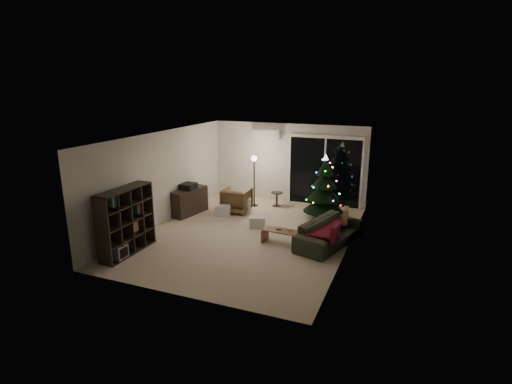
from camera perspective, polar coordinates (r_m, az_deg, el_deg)
room at (r=11.09m, az=4.03°, el=1.16°), size 6.50×7.51×2.60m
bookshelf at (r=9.47m, az=-18.94°, el=-3.83°), size 0.75×1.55×1.51m
media_cabinet at (r=11.82m, az=-9.56°, el=-1.32°), size 0.65×1.27×0.76m
stereo at (r=11.70m, az=-9.66°, el=0.84°), size 0.38×0.45×0.16m
armchair at (r=11.85m, az=-2.77°, el=-1.18°), size 0.81×0.83×0.72m
ottoman at (r=11.93m, az=-1.92°, el=-1.76°), size 0.63×0.63×0.43m
cardboard_box_a at (r=11.61m, az=-4.73°, el=-2.62°), size 0.52×0.46×0.31m
cardboard_box_b at (r=10.66m, az=0.17°, el=-4.29°), size 0.50×0.44×0.29m
side_table at (r=12.42m, az=2.99°, el=-1.03°), size 0.46×0.46×0.45m
floor_lamp at (r=12.30m, az=-0.27°, el=1.42°), size 0.24×0.24×1.53m
sofa at (r=9.67m, az=10.45°, el=-5.68°), size 1.36×2.20×0.60m
sofa_throw at (r=9.65m, az=9.91°, el=-4.87°), size 0.64×1.48×0.05m
cushion_a at (r=10.16m, az=12.66°, el=-3.33°), size 0.15×0.40×0.39m
cushion_b at (r=8.95m, az=11.23°, el=-5.84°), size 0.15×0.40×0.39m
coffee_table at (r=9.59m, az=4.13°, el=-6.48°), size 1.10×0.46×0.34m
remote_a at (r=9.57m, az=3.30°, el=-5.36°), size 0.13×0.04×0.02m
remote_b at (r=9.54m, az=4.82°, el=-5.45°), size 0.13×0.08×0.02m
christmas_tree at (r=11.29m, az=9.73°, el=0.73°), size 1.45×1.45×1.84m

